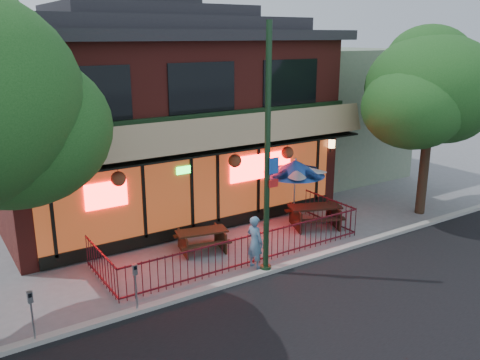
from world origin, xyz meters
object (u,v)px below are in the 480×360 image
at_px(pedestrian, 255,242).
at_px(parking_meter_far, 31,309).
at_px(street_light, 267,167).
at_px(parking_meter_near, 135,280).
at_px(picnic_table_right, 315,213).
at_px(picnic_table_left, 202,237).
at_px(street_tree_right, 431,83).
at_px(patio_umbrella, 295,168).

height_order(pedestrian, parking_meter_far, pedestrian).
distance_m(street_light, parking_meter_near, 4.58).
xyz_separation_m(picnic_table_right, parking_meter_near, (-7.58, -2.08, 0.37)).
distance_m(picnic_table_left, parking_meter_far, 6.10).
bearing_deg(picnic_table_left, picnic_table_right, -4.53).
relative_size(street_tree_right, parking_meter_far, 5.48).
height_order(picnic_table_left, patio_umbrella, patio_umbrella).
height_order(street_light, picnic_table_right, street_light).
height_order(street_light, pedestrian, street_light).
distance_m(street_light, pedestrian, 2.39).
distance_m(street_light, patio_umbrella, 4.35).
relative_size(picnic_table_right, patio_umbrella, 0.91).
relative_size(pedestrian, parking_meter_near, 1.23).
distance_m(picnic_table_right, parking_meter_far, 10.20).
bearing_deg(parking_meter_far, street_light, 0.69).
height_order(picnic_table_left, picnic_table_right, picnic_table_right).
bearing_deg(parking_meter_far, patio_umbrella, 16.23).
xyz_separation_m(street_light, street_tree_right, (8.04, 0.99, 1.81)).
relative_size(patio_umbrella, parking_meter_near, 1.87).
bearing_deg(street_light, street_tree_right, 7.01).
bearing_deg(street_light, patio_umbrella, 40.17).
xyz_separation_m(street_light, patio_umbrella, (3.22, 2.72, -1.07)).
xyz_separation_m(street_tree_right, pedestrian, (-8.12, -0.55, -4.16)).
distance_m(picnic_table_left, picnic_table_right, 4.41).
bearing_deg(parking_meter_near, parking_meter_far, 180.00).
bearing_deg(parking_meter_far, picnic_table_right, 11.78).
bearing_deg(picnic_table_left, street_tree_right, -8.78).
xyz_separation_m(street_tree_right, parking_meter_near, (-12.02, -1.07, -4.07)).
bearing_deg(picnic_table_right, patio_umbrella, 117.81).
distance_m(street_tree_right, parking_meter_near, 12.74).
distance_m(patio_umbrella, pedestrian, 4.21).
bearing_deg(picnic_table_left, pedestrian, -69.41).
relative_size(street_light, street_tree_right, 1.00).
xyz_separation_m(street_light, parking_meter_far, (-6.39, -0.08, -2.28)).
relative_size(patio_umbrella, pedestrian, 1.52).
distance_m(pedestrian, parking_meter_far, 6.32).
bearing_deg(picnic_table_right, picnic_table_left, 175.47).
bearing_deg(pedestrian, parking_meter_far, 82.91).
height_order(pedestrian, parking_meter_near, pedestrian).
bearing_deg(street_tree_right, parking_meter_near, -174.93).
relative_size(parking_meter_near, parking_meter_far, 1.02).
bearing_deg(street_light, picnic_table_left, 108.82).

